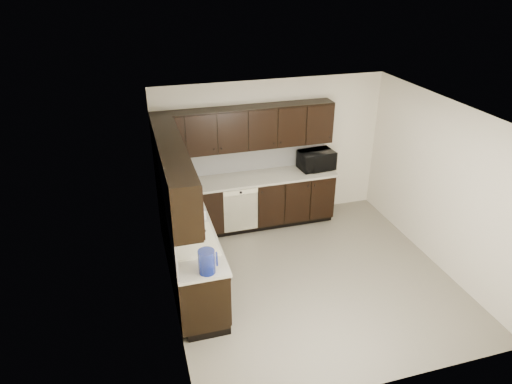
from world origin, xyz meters
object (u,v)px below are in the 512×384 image
at_px(toaster_oven, 172,179).
at_px(storage_bin, 181,195).
at_px(sink, 195,246).
at_px(microwave, 316,160).
at_px(blue_pitcher, 207,262).

bearing_deg(toaster_oven, storage_bin, -85.87).
bearing_deg(sink, microwave, 35.57).
xyz_separation_m(microwave, storage_bin, (-2.43, -0.56, -0.07)).
bearing_deg(storage_bin, toaster_oven, 96.76).
relative_size(microwave, toaster_oven, 1.70).
relative_size(storage_bin, blue_pitcher, 1.71).
xyz_separation_m(storage_bin, blue_pitcher, (0.04, -1.87, 0.05)).
bearing_deg(microwave, toaster_oven, 173.97).
distance_m(toaster_oven, blue_pitcher, 2.46).
xyz_separation_m(sink, microwave, (2.43, 1.74, 0.22)).
relative_size(toaster_oven, blue_pitcher, 1.18).
distance_m(storage_bin, blue_pitcher, 1.87).
relative_size(toaster_oven, storage_bin, 0.69).
bearing_deg(storage_bin, blue_pitcher, -88.82).
bearing_deg(sink, blue_pitcher, -86.67).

